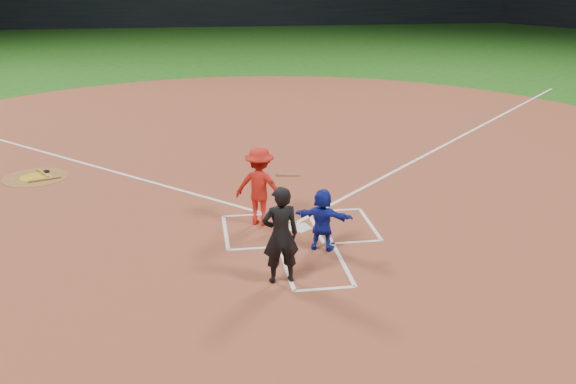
{
  "coord_description": "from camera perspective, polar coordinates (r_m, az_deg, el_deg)",
  "views": [
    {
      "loc": [
        -2.14,
        -12.67,
        5.43
      ],
      "look_at": [
        -0.3,
        -0.4,
        1.0
      ],
      "focal_mm": 40.0,
      "sensor_mm": 36.0,
      "label": 1
    }
  ],
  "objects": [
    {
      "name": "batter_at_plate",
      "position": [
        13.89,
        -2.52,
        0.52
      ],
      "size": [
        1.56,
        1.03,
        1.73
      ],
      "color": "red",
      "rests_on": "home_plate_dirt"
    },
    {
      "name": "umpire",
      "position": [
        11.32,
        -0.66,
        -3.85
      ],
      "size": [
        0.69,
        0.49,
        1.81
      ],
      "primitive_type": "imported",
      "rotation": [
        0.0,
        0.0,
        3.23
      ],
      "color": "black",
      "rests_on": "home_plate_dirt"
    },
    {
      "name": "stadium_wall_far",
      "position": [
        60.82,
        -6.76,
        15.92
      ],
      "size": [
        80.0,
        1.2,
        3.2
      ],
      "primitive_type": "cube",
      "color": "black",
      "rests_on": "ground"
    },
    {
      "name": "ground",
      "position": [
        13.95,
        0.98,
        -3.26
      ],
      "size": [
        120.0,
        120.0,
        0.0
      ],
      "primitive_type": "plane",
      "color": "#1A5014",
      "rests_on": "ground"
    },
    {
      "name": "bat_weight_donut",
      "position": [
        18.81,
        -20.72,
        1.72
      ],
      "size": [
        0.19,
        0.19,
        0.05
      ],
      "primitive_type": "torus",
      "color": "black",
      "rests_on": "on_deck_circle"
    },
    {
      "name": "catcher",
      "position": [
        12.72,
        3.09,
        -2.47
      ],
      "size": [
        1.23,
        0.81,
        1.27
      ],
      "primitive_type": "imported",
      "rotation": [
        0.0,
        0.0,
        2.74
      ],
      "color": "#1422A5",
      "rests_on": "home_plate_dirt"
    },
    {
      "name": "on_deck_logo",
      "position": [
        18.49,
        -21.55,
        1.24
      ],
      "size": [
        0.8,
        0.8,
        0.0
      ],
      "primitive_type": "cylinder",
      "color": "#C49217",
      "rests_on": "on_deck_circle"
    },
    {
      "name": "on_deck_circle",
      "position": [
        18.49,
        -21.55,
        1.22
      ],
      "size": [
        1.7,
        1.7,
        0.01
      ],
      "primitive_type": "cylinder",
      "color": "brown",
      "rests_on": "home_plate_dirt"
    },
    {
      "name": "chalk_markings",
      "position": [
        18.87,
        -1.66,
        2.97
      ],
      "size": [
        28.35,
        17.32,
        0.01
      ],
      "color": "white",
      "rests_on": "home_plate_dirt"
    },
    {
      "name": "home_plate",
      "position": [
        13.94,
        0.98,
        -3.19
      ],
      "size": [
        0.6,
        0.6,
        0.02
      ],
      "primitive_type": "cylinder",
      "rotation": [
        0.0,
        0.0,
        3.14
      ],
      "color": "silver",
      "rests_on": "home_plate_dirt"
    },
    {
      "name": "on_deck_bat_c",
      "position": [
        18.14,
        -20.83,
        1.09
      ],
      "size": [
        0.81,
        0.37,
        0.06
      ],
      "primitive_type": "cylinder",
      "rotation": [
        1.57,
        0.0,
        1.94
      ],
      "color": "olive",
      "rests_on": "on_deck_circle"
    },
    {
      "name": "on_deck_bat_a",
      "position": [
        18.68,
        -20.96,
        1.59
      ],
      "size": [
        0.47,
        0.76,
        0.06
      ],
      "primitive_type": "cylinder",
      "rotation": [
        1.57,
        0.0,
        0.52
      ],
      "color": "olive",
      "rests_on": "on_deck_circle"
    },
    {
      "name": "home_plate_dirt",
      "position": [
        19.56,
        -1.92,
        3.54
      ],
      "size": [
        28.0,
        28.0,
        0.01
      ],
      "primitive_type": "cylinder",
      "color": "brown",
      "rests_on": "ground"
    }
  ]
}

